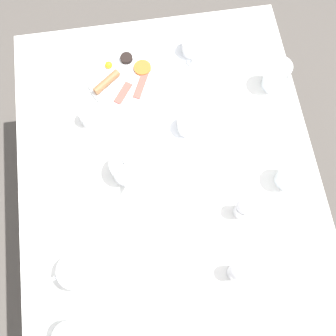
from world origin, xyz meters
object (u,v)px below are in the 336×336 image
(teacup_with_saucer_right, at_px, (189,125))
(knife_by_plate, at_px, (257,126))
(spoon_for_tea, at_px, (297,289))
(fork_spare, at_px, (46,64))
(teapot_far, at_px, (78,271))
(napkin_folded, at_px, (182,261))
(teacup_with_saucer_left, at_px, (192,48))
(creamer_jug, at_px, (89,116))
(water_glass_short, at_px, (276,76))
(breakfast_plate, at_px, (124,76))
(wine_glass_spare, at_px, (71,335))
(water_glass_tall, at_px, (291,175))
(salt_grinder, at_px, (243,208))
(teapot_near, at_px, (127,167))
(fork_by_plate, at_px, (129,331))
(pepper_grinder, at_px, (237,272))

(teacup_with_saucer_right, height_order, knife_by_plate, teacup_with_saucer_right)
(spoon_for_tea, bearing_deg, fork_spare, 128.25)
(teapot_far, relative_size, napkin_folded, 0.97)
(teacup_with_saucer_left, bearing_deg, creamer_jug, -150.88)
(water_glass_short, height_order, spoon_for_tea, water_glass_short)
(spoon_for_tea, relative_size, fork_spare, 0.75)
(napkin_folded, bearing_deg, breakfast_plate, 98.85)
(fork_spare, bearing_deg, teacup_with_saucer_left, -2.94)
(teacup_with_saucer_left, distance_m, teacup_with_saucer_right, 0.31)
(wine_glass_spare, bearing_deg, breakfast_plate, 73.99)
(breakfast_plate, bearing_deg, water_glass_tall, -43.67)
(creamer_jug, distance_m, spoon_for_tea, 0.88)
(teacup_with_saucer_left, height_order, salt_grinder, salt_grinder)
(water_glass_short, relative_size, fork_spare, 0.80)
(teapot_far, bearing_deg, teapot_near, -129.22)
(teacup_with_saucer_left, xyz_separation_m, spoon_for_tea, (0.18, -0.88, -0.03))
(teapot_near, height_order, napkin_folded, teapot_near)
(water_glass_tall, height_order, water_glass_short, water_glass_short)
(teacup_with_saucer_right, relative_size, wine_glass_spare, 1.32)
(water_glass_tall, distance_m, fork_spare, 0.96)
(napkin_folded, bearing_deg, wine_glass_spare, -155.08)
(creamer_jug, xyz_separation_m, fork_by_plate, (0.05, -0.70, -0.03))
(teacup_with_saucer_right, xyz_separation_m, creamer_jug, (-0.33, 0.08, 0.00))
(pepper_grinder, height_order, spoon_for_tea, pepper_grinder)
(creamer_jug, distance_m, salt_grinder, 0.60)
(teapot_far, height_order, teacup_with_saucer_right, teapot_far)
(water_glass_tall, height_order, wine_glass_spare, water_glass_tall)
(creamer_jug, distance_m, fork_spare, 0.29)
(teapot_far, relative_size, salt_grinder, 1.76)
(teapot_near, distance_m, wine_glass_spare, 0.53)
(creamer_jug, bearing_deg, pepper_grinder, -55.99)
(teapot_near, distance_m, knife_by_plate, 0.48)
(fork_spare, bearing_deg, breakfast_plate, -19.36)
(knife_by_plate, height_order, spoon_for_tea, same)
(breakfast_plate, relative_size, pepper_grinder, 2.51)
(teapot_near, distance_m, napkin_folded, 0.35)
(salt_grinder, bearing_deg, water_glass_tall, 25.46)
(pepper_grinder, relative_size, knife_by_plate, 0.56)
(water_glass_short, relative_size, knife_by_plate, 0.63)
(water_glass_short, distance_m, knife_by_plate, 0.19)
(water_glass_short, bearing_deg, pepper_grinder, -113.10)
(napkin_folded, bearing_deg, fork_by_plate, -136.88)
(water_glass_short, distance_m, spoon_for_tea, 0.71)
(teapot_near, bearing_deg, teacup_with_saucer_right, 125.84)
(teapot_far, distance_m, spoon_for_tea, 0.67)
(wine_glass_spare, relative_size, creamer_jug, 1.18)
(breakfast_plate, height_order, teacup_with_saucer_left, teacup_with_saucer_left)
(teacup_with_saucer_right, xyz_separation_m, water_glass_tall, (0.29, -0.23, 0.03))
(water_glass_short, xyz_separation_m, napkin_folded, (-0.42, -0.57, -0.06))
(fork_spare, bearing_deg, water_glass_tall, -36.35)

